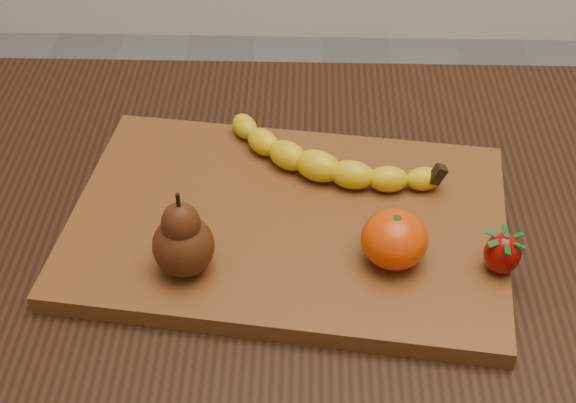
# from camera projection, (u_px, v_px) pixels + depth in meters

# --- Properties ---
(table) EXTENTS (1.00, 0.70, 0.76)m
(table) POSITION_uv_depth(u_px,v_px,m) (345.00, 303.00, 0.90)
(table) COLOR black
(table) RESTS_ON ground
(cutting_board) EXTENTS (0.48, 0.35, 0.02)m
(cutting_board) POSITION_uv_depth(u_px,v_px,m) (288.00, 223.00, 0.84)
(cutting_board) COLOR brown
(cutting_board) RESTS_ON table
(banana) EXTENTS (0.22, 0.14, 0.03)m
(banana) POSITION_uv_depth(u_px,v_px,m) (318.00, 166.00, 0.87)
(banana) COLOR yellow
(banana) RESTS_ON cutting_board
(pear) EXTENTS (0.06, 0.06, 0.09)m
(pear) POSITION_uv_depth(u_px,v_px,m) (182.00, 233.00, 0.75)
(pear) COLOR #471E0B
(pear) RESTS_ON cutting_board
(mandarin) EXTENTS (0.08, 0.08, 0.06)m
(mandarin) POSITION_uv_depth(u_px,v_px,m) (395.00, 239.00, 0.77)
(mandarin) COLOR #D63702
(mandarin) RESTS_ON cutting_board
(strawberry) EXTENTS (0.05, 0.05, 0.04)m
(strawberry) POSITION_uv_depth(u_px,v_px,m) (503.00, 252.00, 0.76)
(strawberry) COLOR #890703
(strawberry) RESTS_ON cutting_board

